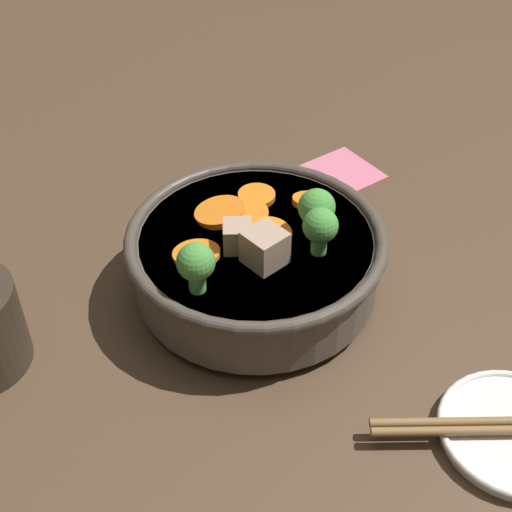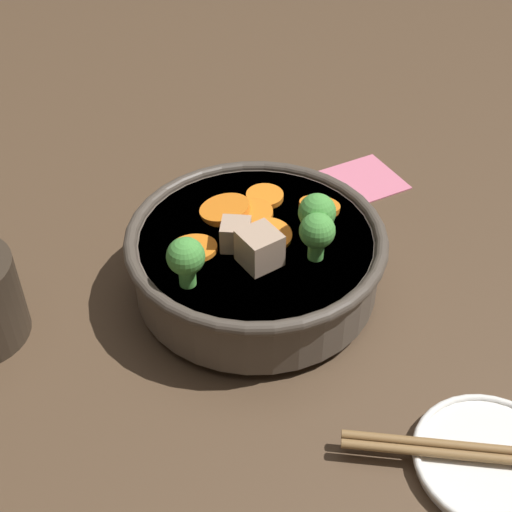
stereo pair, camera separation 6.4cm
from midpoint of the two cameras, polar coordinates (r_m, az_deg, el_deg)
ground_plane at (r=0.67m, az=2.74°, el=-2.89°), size 3.00×3.00×0.00m
stirfry_bowl at (r=0.64m, az=2.89°, el=-0.01°), size 0.23×0.23×0.11m
side_saucer at (r=0.58m, az=21.48°, el=-15.20°), size 0.12×0.12×0.01m
napkin at (r=0.81m, az=9.93°, el=5.67°), size 0.12×0.09×0.00m
chopsticks_pair at (r=0.57m, az=21.71°, el=-14.66°), size 0.21×0.11×0.01m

